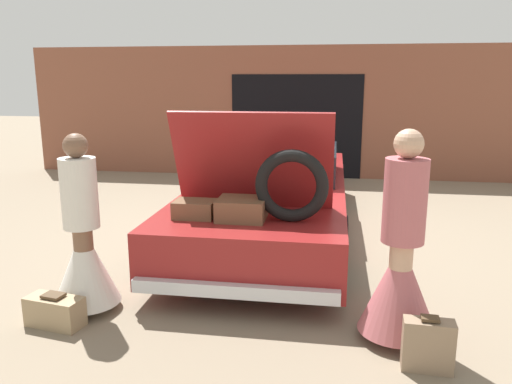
# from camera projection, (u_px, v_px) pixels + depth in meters

# --- Properties ---
(ground_plane) EXTENTS (40.00, 40.00, 0.00)m
(ground_plane) POSITION_uv_depth(u_px,v_px,m) (272.00, 230.00, 7.08)
(ground_plane) COLOR #7F705B
(garage_wall_back) EXTENTS (12.00, 0.14, 2.80)m
(garage_wall_back) POSITION_uv_depth(u_px,v_px,m) (296.00, 113.00, 10.75)
(garage_wall_back) COLOR brown
(garage_wall_back) RESTS_ON ground_plane
(car) EXTENTS (2.00, 5.48, 1.79)m
(car) POSITION_uv_depth(u_px,v_px,m) (273.00, 193.00, 6.96)
(car) COLOR maroon
(car) RESTS_ON ground_plane
(person_left) EXTENTS (0.61, 0.61, 1.65)m
(person_left) POSITION_uv_depth(u_px,v_px,m) (84.00, 250.00, 4.53)
(person_left) COLOR brown
(person_left) RESTS_ON ground_plane
(person_right) EXTENTS (0.64, 0.64, 1.74)m
(person_right) POSITION_uv_depth(u_px,v_px,m) (400.00, 268.00, 4.00)
(person_right) COLOR tan
(person_right) RESTS_ON ground_plane
(suitcase_beside_left_person) EXTENTS (0.53, 0.30, 0.29)m
(suitcase_beside_left_person) POSITION_uv_depth(u_px,v_px,m) (55.00, 311.00, 4.33)
(suitcase_beside_left_person) COLOR #9E8460
(suitcase_beside_left_person) RESTS_ON ground_plane
(suitcase_beside_right_person) EXTENTS (0.37, 0.17, 0.42)m
(suitcase_beside_right_person) POSITION_uv_depth(u_px,v_px,m) (428.00, 345.00, 3.65)
(suitcase_beside_right_person) COLOR #8C7259
(suitcase_beside_right_person) RESTS_ON ground_plane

